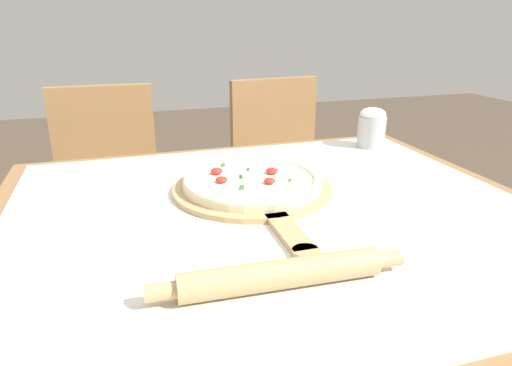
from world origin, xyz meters
TOP-DOWN VIEW (x-y plane):
  - dining_table at (0.00, 0.00)m, footprint 1.17×1.04m
  - towel_cloth at (0.00, 0.00)m, footprint 1.09×0.96m
  - pizza_peel at (-0.01, 0.11)m, footprint 0.37×0.53m
  - pizza at (-0.01, 0.12)m, footprint 0.32×0.32m
  - rolling_pin at (-0.09, -0.27)m, footprint 0.40×0.06m
  - chair_left at (-0.35, 0.89)m, footprint 0.40×0.40m
  - chair_right at (0.35, 0.89)m, footprint 0.43×0.43m
  - flour_cup at (0.44, 0.38)m, footprint 0.08×0.08m

SIDE VIEW (x-z plane):
  - chair_left at x=-0.35m, z-range 0.07..0.97m
  - chair_right at x=0.35m, z-range 0.07..0.97m
  - dining_table at x=0.00m, z-range 0.27..1.02m
  - towel_cloth at x=0.00m, z-range 0.75..0.76m
  - pizza_peel at x=-0.01m, z-range 0.76..0.77m
  - rolling_pin at x=-0.09m, z-range 0.76..0.80m
  - pizza at x=-0.01m, z-range 0.77..0.80m
  - flour_cup at x=0.44m, z-range 0.76..0.88m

